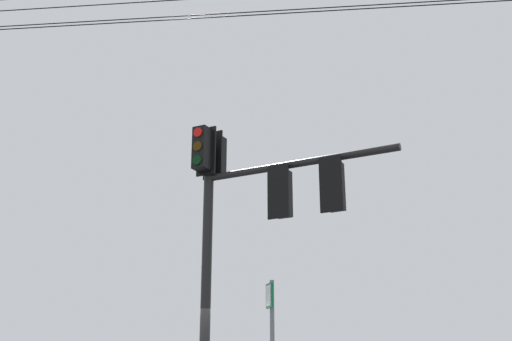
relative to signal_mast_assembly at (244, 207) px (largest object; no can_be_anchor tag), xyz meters
name	(u,v)px	position (x,y,z in m)	size (l,w,h in m)	color
signal_mast_assembly	(244,207)	(0.00, 0.00, 0.00)	(4.04, 1.93, 6.20)	black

